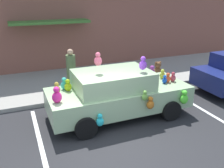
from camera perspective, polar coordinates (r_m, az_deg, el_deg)
The scene contains 8 objects.
ground_plane at distance 6.82m, azimuth -0.81°, elevation -13.62°, with size 60.00×60.00×0.00m, color #262628.
sidewalk at distance 11.12m, azimuth -10.36°, elevation 0.33°, with size 24.00×4.00×0.15m, color gray.
storefront_building at distance 12.60m, azimuth -13.54°, elevation 16.96°, with size 24.00×1.25×6.40m.
parking_stripe_front at distance 9.38m, azimuth 18.83°, elevation -4.80°, with size 0.12×3.60×0.01m, color silver.
parking_stripe_rear at distance 7.34m, azimuth -16.47°, elevation -11.84°, with size 0.12×3.60×0.01m, color silver.
plush_covered_car at distance 7.88m, azimuth 1.30°, elevation -2.14°, with size 4.50×2.11×2.19m.
teddy_bear_on_sidewalk at distance 11.37m, azimuth 10.45°, elevation 3.10°, with size 0.41×0.34×0.78m.
pedestrian_near_shopfront at distance 9.45m, azimuth -9.34°, elevation 2.44°, with size 0.35×0.35×1.73m.
Camera 1 is at (-2.07, -5.27, 3.80)m, focal length 39.70 mm.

